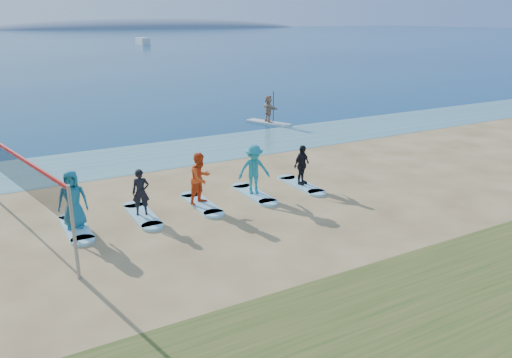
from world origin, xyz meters
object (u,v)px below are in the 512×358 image
surfboard_0 (76,228)px  student_3 (254,169)px  surfboard_4 (301,185)px  surfboard_1 (143,215)px  student_0 (73,199)px  paddleboarder (269,109)px  student_2 (200,178)px  student_4 (302,165)px  student_1 (141,192)px  surfboard_2 (201,204)px  volleyball_net (14,168)px  paddleboard (268,123)px  surfboard_3 (254,194)px  boat_offshore_b (143,45)px

surfboard_0 → student_3: (6.38, 0.00, 0.96)m
surfboard_4 → surfboard_0: bearing=180.0°
surfboard_1 → student_0: bearing=180.0°
paddleboarder → surfboard_1: bearing=136.5°
student_2 → student_3: size_ratio=1.00×
paddleboarder → student_2: (-9.34, -11.02, 0.06)m
student_0 → student_4: bearing=17.0°
student_1 → surfboard_2: student_1 is taller
volleyball_net → student_3: (7.80, -1.17, -0.90)m
volleyball_net → student_3: volleyball_net is taller
student_1 → surfboard_4: 6.43m
surfboard_2 → paddleboarder: bearing=49.7°
volleyball_net → surfboard_1: (3.55, -1.17, -1.86)m
paddleboarder → student_4: paddleboarder is taller
paddleboarder → student_2: size_ratio=0.90×
student_2 → volleyball_net: bearing=144.8°
surfboard_2 → student_2: bearing=0.0°
paddleboard → volleyball_net: bearing=-169.4°
student_2 → student_3: student_3 is taller
student_4 → surfboard_3: bearing=159.2°
student_0 → student_2: (4.25, 0.00, 0.00)m
paddleboard → surfboard_4: paddleboard is taller
volleyball_net → surfboard_0: volleyball_net is taller
boat_offshore_b → surfboard_3: 112.10m
surfboard_3 → surfboard_4: bearing=0.0°
surfboard_3 → surfboard_2: bearing=180.0°
surfboard_2 → surfboard_4: bearing=0.0°
surfboard_1 → surfboard_4: (6.38, 0.00, 0.00)m
volleyball_net → boat_offshore_b: 113.31m
surfboard_4 → student_3: bearing=180.0°
boat_offshore_b → surfboard_4: size_ratio=2.39×
paddleboard → student_4: student_4 is taller
paddleboarder → surfboard_4: size_ratio=0.75×
student_2 → student_3: bearing=-23.5°
surfboard_0 → student_2: bearing=0.0°
surfboard_2 → student_2: 0.96m
boat_offshore_b → surfboard_4: bearing=-106.7°
student_0 → surfboard_2: bearing=17.0°
paddleboard → boat_offshore_b: size_ratio=0.57×
volleyball_net → surfboard_4: 10.17m
surfboard_1 → student_3: bearing=0.0°
paddleboarder → surfboard_0: bearing=131.7°
paddleboard → surfboard_2: size_ratio=1.36×
surfboard_3 → student_2: bearing=180.0°
boat_offshore_b → surfboard_0: 113.95m
paddleboard → paddleboarder: paddleboarder is taller
volleyball_net → surfboard_0: 2.62m
paddleboard → surfboard_2: bearing=-153.0°
paddleboarder → student_0: size_ratio=0.90×
paddleboard → student_2: (-9.34, -11.02, 0.94)m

